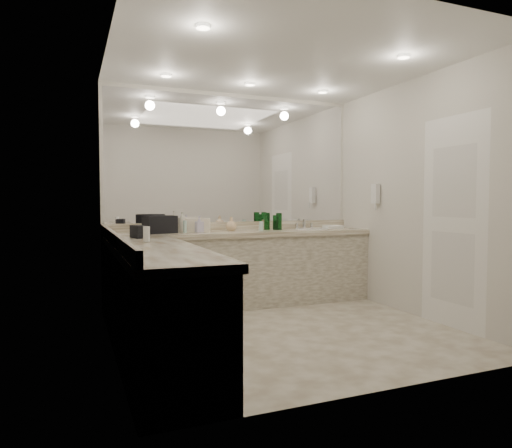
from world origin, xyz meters
name	(u,v)px	position (x,y,z in m)	size (l,w,h in m)	color
floor	(286,331)	(0.00, 0.00, 0.00)	(3.20, 3.20, 0.00)	beige
ceiling	(287,59)	(0.00, 0.00, 2.60)	(3.20, 3.20, 0.00)	white
wall_back	(234,198)	(0.00, 1.50, 1.30)	(3.20, 0.02, 2.60)	beige
wall_left	(111,196)	(-1.60, 0.00, 1.30)	(0.02, 3.00, 2.60)	beige
wall_right	(419,197)	(1.60, 0.00, 1.30)	(0.02, 3.00, 2.60)	beige
vanity_back_base	(242,271)	(0.00, 1.20, 0.42)	(3.20, 0.60, 0.84)	beige
vanity_back_top	(243,234)	(0.00, 1.19, 0.87)	(3.20, 0.64, 0.06)	beige
vanity_left_base	(155,306)	(-1.30, -0.30, 0.42)	(0.60, 2.40, 0.84)	beige
vanity_left_top	(156,250)	(-1.29, -0.30, 0.87)	(0.64, 2.42, 0.06)	beige
backsplash_back	(235,226)	(0.00, 1.48, 0.95)	(3.20, 0.04, 0.10)	beige
backsplash_left	(114,238)	(-1.58, 0.00, 0.95)	(0.04, 3.00, 0.10)	beige
mirror_back	(234,160)	(0.00, 1.49, 1.77)	(3.12, 0.01, 1.55)	white
mirror_left	(112,138)	(-1.59, 0.00, 1.77)	(0.01, 2.92, 1.55)	white
sink	(312,230)	(0.95, 1.20, 0.90)	(0.44, 0.44, 0.03)	white
faucet	(304,223)	(0.95, 1.41, 0.97)	(0.24, 0.16, 0.14)	silver
wall_phone	(375,194)	(1.56, 0.70, 1.35)	(0.06, 0.10, 0.24)	white
door	(453,222)	(1.59, -0.50, 1.05)	(0.02, 0.82, 2.10)	white
black_toiletry_bag	(160,225)	(-0.99, 1.17, 1.00)	(0.34, 0.21, 0.19)	black
black_bag_spill	(139,232)	(-1.30, 0.61, 0.96)	(0.10, 0.23, 0.12)	black
cream_cosmetic_case	(198,225)	(-0.53, 1.27, 0.98)	(0.28, 0.17, 0.16)	beige
hand_towel	(333,227)	(1.29, 1.24, 0.92)	(0.24, 0.16, 0.04)	white
lotion_left	(147,235)	(-1.30, 0.11, 0.97)	(0.06, 0.06, 0.14)	white
soap_bottle_a	(182,222)	(-0.72, 1.27, 1.02)	(0.09, 0.09, 0.24)	silver
soap_bottle_b	(199,224)	(-0.54, 1.17, 0.99)	(0.08, 0.09, 0.19)	silver
soap_bottle_c	(231,224)	(-0.12, 1.26, 0.99)	(0.13, 0.13, 0.17)	#DDB98B
green_bottle_0	(267,221)	(0.37, 1.31, 1.01)	(0.07, 0.07, 0.21)	#0F511A
green_bottle_1	(279,221)	(0.51, 1.25, 1.01)	(0.07, 0.07, 0.21)	#0F511A
green_bottle_2	(275,223)	(0.46, 1.24, 0.99)	(0.06, 0.06, 0.18)	#0F511A
amenity_bottle_0	(185,227)	(-0.72, 1.15, 0.97)	(0.04, 0.04, 0.14)	silver
amenity_bottle_1	(155,229)	(-1.05, 1.12, 0.96)	(0.05, 0.05, 0.11)	silver
amenity_bottle_2	(169,228)	(-0.88, 1.21, 0.95)	(0.05, 0.05, 0.11)	silver
amenity_bottle_3	(275,225)	(0.48, 1.31, 0.96)	(0.05, 0.05, 0.11)	#E0B28C
amenity_bottle_4	(261,226)	(0.24, 1.19, 0.96)	(0.05, 0.05, 0.11)	silver
amenity_bottle_5	(198,226)	(-0.54, 1.24, 0.97)	(0.04, 0.04, 0.14)	silver
amenity_bottle_6	(260,228)	(0.26, 1.26, 0.93)	(0.04, 0.04, 0.07)	white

